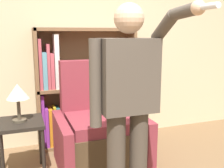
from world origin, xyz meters
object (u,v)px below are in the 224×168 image
object	(u,v)px
armchair	(99,132)
side_table	(20,131)
bookcase	(75,89)
table_lamp	(18,94)
person_standing	(128,99)

from	to	relation	value
armchair	side_table	size ratio (longest dim) A/B	1.95
bookcase	armchair	world-z (taller)	bookcase
bookcase	table_lamp	xyz separation A→B (m)	(-0.71, -0.64, 0.14)
armchair	person_standing	world-z (taller)	person_standing
side_table	bookcase	bearing A→B (deg)	41.91
bookcase	person_standing	world-z (taller)	person_standing
bookcase	armchair	distance (m)	0.76
bookcase	table_lamp	size ratio (longest dim) A/B	3.98
armchair	bookcase	bearing A→B (deg)	101.75
bookcase	table_lamp	world-z (taller)	bookcase
person_standing	side_table	world-z (taller)	person_standing
bookcase	person_standing	distance (m)	1.58
person_standing	table_lamp	size ratio (longest dim) A/B	4.37
bookcase	table_lamp	bearing A→B (deg)	-138.09
bookcase	person_standing	xyz separation A→B (m)	(0.10, -1.56, 0.23)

